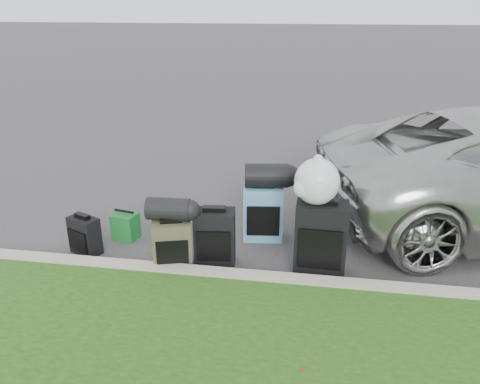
# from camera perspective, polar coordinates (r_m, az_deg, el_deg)

# --- Properties ---
(ground) EXTENTS (120.00, 120.00, 0.00)m
(ground) POSITION_cam_1_polar(r_m,az_deg,el_deg) (5.80, 0.67, -5.84)
(ground) COLOR #383535
(ground) RESTS_ON ground
(curb) EXTENTS (120.00, 0.18, 0.15)m
(curb) POSITION_cam_1_polar(r_m,az_deg,el_deg) (4.91, -1.03, -10.50)
(curb) COLOR #9E937F
(curb) RESTS_ON ground
(suitcase_small_black) EXTENTS (0.40, 0.32, 0.44)m
(suitcase_small_black) POSITION_cam_1_polar(r_m,az_deg,el_deg) (5.71, -18.38, -5.04)
(suitcase_small_black) COLOR black
(suitcase_small_black) RESTS_ON ground
(suitcase_large_black_left) EXTENTS (0.47, 0.32, 0.64)m
(suitcase_large_black_left) POSITION_cam_1_polar(r_m,az_deg,el_deg) (5.18, -3.09, -5.54)
(suitcase_large_black_left) COLOR black
(suitcase_large_black_left) RESTS_ON ground
(suitcase_olive) EXTENTS (0.47, 0.36, 0.57)m
(suitcase_olive) POSITION_cam_1_polar(r_m,az_deg,el_deg) (5.13, -8.23, -6.49)
(suitcase_olive) COLOR #363621
(suitcase_olive) RESTS_ON ground
(suitcase_teal) EXTENTS (0.51, 0.34, 0.68)m
(suitcase_teal) POSITION_cam_1_polar(r_m,az_deg,el_deg) (5.70, 2.82, -2.58)
(suitcase_teal) COLOR teal
(suitcase_teal) RESTS_ON ground
(suitcase_large_black_right) EXTENTS (0.55, 0.34, 0.81)m
(suitcase_large_black_right) POSITION_cam_1_polar(r_m,az_deg,el_deg) (5.04, 9.79, -5.57)
(suitcase_large_black_right) COLOR black
(suitcase_large_black_right) RESTS_ON ground
(tote_green) EXTENTS (0.33, 0.28, 0.33)m
(tote_green) POSITION_cam_1_polar(r_m,az_deg,el_deg) (5.94, -13.78, -4.06)
(tote_green) COLOR #176724
(tote_green) RESTS_ON ground
(tote_navy) EXTENTS (0.28, 0.23, 0.27)m
(tote_navy) POSITION_cam_1_polar(r_m,az_deg,el_deg) (6.07, -8.68, -3.31)
(tote_navy) COLOR #16184D
(tote_navy) RESTS_ON ground
(duffel_left) EXTENTS (0.47, 0.27, 0.25)m
(duffel_left) POSITION_cam_1_polar(r_m,az_deg,el_deg) (5.01, -8.71, -2.07)
(duffel_left) COLOR black
(duffel_left) RESTS_ON suitcase_olive
(duffel_right) EXTENTS (0.55, 0.36, 0.29)m
(duffel_right) POSITION_cam_1_polar(r_m,az_deg,el_deg) (5.52, 3.26, 2.01)
(duffel_right) COLOR black
(duffel_right) RESTS_ON suitcase_teal
(trash_bag) EXTENTS (0.46, 0.46, 0.46)m
(trash_bag) POSITION_cam_1_polar(r_m,az_deg,el_deg) (4.79, 9.35, 1.26)
(trash_bag) COLOR silver
(trash_bag) RESTS_ON suitcase_large_black_right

